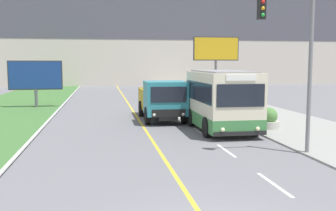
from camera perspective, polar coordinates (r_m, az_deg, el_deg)
lane_marking_centre at (r=10.01m, az=6.34°, el=-14.98°), size 2.88×140.00×0.01m
apartment_block_background at (r=66.52m, az=-7.72°, el=11.98°), size 80.00×8.04×20.70m
city_bus at (r=20.90m, az=7.83°, el=0.69°), size 2.74×5.82×3.21m
dump_truck at (r=24.16m, az=-0.70°, el=0.68°), size 2.50×6.41×2.52m
car_distant at (r=39.58m, az=-0.81°, el=1.98°), size 1.80×4.30×1.45m
traffic_light_mast at (r=16.00m, az=18.11°, el=7.53°), size 2.28×0.32×6.43m
billboard_large at (r=37.21m, az=6.98°, el=7.74°), size 4.32×0.24×6.02m
billboard_small at (r=33.40m, az=-18.69°, el=4.07°), size 4.23×0.24×3.79m
planter_round_near at (r=21.86m, az=14.47°, el=-1.97°), size 1.10×1.10×1.14m
planter_round_second at (r=26.84m, az=9.91°, el=-0.41°), size 1.02×1.02×1.09m
planter_round_third at (r=31.92m, az=6.64°, el=0.71°), size 1.06×1.06×1.13m
planter_round_far at (r=37.12m, az=4.48°, el=1.50°), size 1.11×1.11×1.13m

